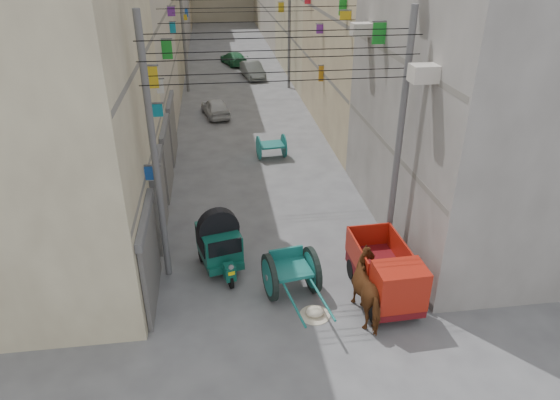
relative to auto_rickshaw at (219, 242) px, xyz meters
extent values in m
cube|color=slate|center=(-2.18, 1.86, 2.25)|extent=(0.25, 9.80, 0.18)
cube|color=slate|center=(-2.18, 1.86, 5.25)|extent=(0.25, 9.80, 0.18)
cube|color=#AFA496|center=(-6.06, 12.86, 5.05)|extent=(8.00, 12.00, 12.00)
cube|color=slate|center=(-2.18, 12.86, 2.25)|extent=(0.25, 11.76, 0.18)
cube|color=slate|center=(-2.18, 12.86, 5.25)|extent=(0.25, 11.76, 0.18)
cube|color=slate|center=(-2.18, 25.86, 2.25)|extent=(0.25, 13.72, 0.18)
cube|color=slate|center=(-2.18, 39.86, 2.25)|extent=(0.25, 13.72, 0.18)
cube|color=gray|center=(9.94, 1.86, 5.55)|extent=(8.00, 10.00, 13.00)
cube|color=slate|center=(6.06, 1.86, 2.25)|extent=(0.25, 9.80, 0.18)
cube|color=slate|center=(6.06, 1.86, 5.25)|extent=(0.25, 9.80, 0.18)
cube|color=tan|center=(9.94, 12.86, 5.05)|extent=(8.00, 12.00, 12.00)
cube|color=slate|center=(6.06, 12.86, 2.25)|extent=(0.25, 11.76, 0.18)
cube|color=slate|center=(6.06, 12.86, 5.25)|extent=(0.25, 11.76, 0.18)
cube|color=slate|center=(6.06, 25.86, 2.25)|extent=(0.25, 13.72, 0.18)
cube|color=slate|center=(6.06, 39.86, 2.25)|extent=(0.25, 13.72, 0.18)
cube|color=#535359|center=(-1.98, -1.34, 0.35)|extent=(0.12, 3.00, 2.60)
cube|color=#58575A|center=(-1.96, -1.34, 1.80)|extent=(0.18, 3.20, 0.25)
cube|color=#535359|center=(-1.98, 2.36, 0.35)|extent=(0.12, 3.00, 2.60)
cube|color=#58575A|center=(-1.96, 2.36, 1.80)|extent=(0.18, 3.20, 0.25)
cube|color=#535359|center=(-1.98, 6.06, 0.35)|extent=(0.12, 3.00, 2.60)
cube|color=#58575A|center=(-1.96, 6.06, 1.80)|extent=(0.18, 3.20, 0.25)
cube|color=#535359|center=(-1.98, 9.86, 0.35)|extent=(0.12, 3.00, 2.60)
cube|color=#58575A|center=(-1.96, 9.86, 1.80)|extent=(0.18, 3.20, 0.25)
cube|color=#194EAF|center=(-1.92, 35.47, 2.67)|extent=(0.27, 0.08, 0.71)
cube|color=#194EAF|center=(-1.84, 0.29, 2.40)|extent=(0.44, 0.08, 0.42)
cube|color=#188625|center=(-1.83, 9.66, 4.22)|extent=(0.45, 0.08, 0.84)
cube|color=#0D7993|center=(-1.87, 3.63, 3.29)|extent=(0.38, 0.08, 0.44)
cube|color=gold|center=(5.73, 27.40, 3.91)|extent=(0.43, 0.08, 0.72)
cube|color=gold|center=(-1.90, 31.93, 2.72)|extent=(0.31, 0.08, 0.44)
cube|color=#69258A|center=(5.77, 12.88, 4.46)|extent=(0.35, 0.08, 0.45)
cube|color=silver|center=(-1.92, 5.88, 3.55)|extent=(0.28, 0.08, 0.52)
cube|color=#B97815|center=(5.81, 12.37, 2.27)|extent=(0.26, 0.08, 0.80)
cube|color=#188625|center=(5.78, 3.23, 5.74)|extent=(0.34, 0.08, 0.55)
cube|color=gold|center=(-1.82, 2.41, 4.73)|extent=(0.47, 0.08, 0.67)
cube|color=#69258A|center=(-1.86, 15.01, 5.19)|extent=(0.40, 0.08, 0.47)
cube|color=#0D7993|center=(-1.90, 15.53, 4.29)|extent=(0.32, 0.08, 0.55)
cube|color=gold|center=(5.71, 7.60, 5.78)|extent=(0.47, 0.08, 0.35)
cube|color=#188625|center=(5.78, 8.44, 6.12)|extent=(0.32, 0.08, 0.89)
cube|color=#188625|center=(5.72, 3.15, 5.78)|extent=(0.44, 0.08, 0.69)
cube|color=silver|center=(-2.12, -0.14, 2.05)|extent=(0.10, 3.20, 0.80)
cube|color=#0D7993|center=(-2.12, 8.86, 2.05)|extent=(0.10, 3.20, 0.80)
cube|color=#188625|center=(-2.12, 20.86, 2.05)|extent=(0.10, 3.20, 0.80)
cube|color=#0D7993|center=(-2.12, 32.86, 2.05)|extent=(0.10, 3.20, 0.80)
cube|color=#0D7993|center=(6.00, -0.14, 2.05)|extent=(0.10, 3.20, 0.80)
cube|color=#69258A|center=(6.00, 8.86, 2.05)|extent=(0.10, 3.20, 0.80)
cube|color=#0D7993|center=(6.00, 20.86, 2.05)|extent=(0.10, 3.20, 0.80)
cube|color=#0D7993|center=(6.00, 32.86, 2.05)|extent=(0.10, 3.20, 0.80)
cube|color=beige|center=(5.59, -1.14, 5.45)|extent=(0.70, 0.55, 0.45)
cube|color=beige|center=(5.59, 4.86, 5.65)|extent=(0.70, 0.55, 0.45)
cylinder|color=#58575A|center=(-1.66, -0.14, 3.05)|extent=(0.20, 0.20, 8.00)
cylinder|color=#58575A|center=(5.54, -0.14, 3.05)|extent=(0.20, 0.20, 8.00)
cylinder|color=#58575A|center=(-1.66, 21.86, 3.05)|extent=(0.20, 0.20, 8.00)
cylinder|color=#58575A|center=(5.54, 21.86, 3.05)|extent=(0.20, 0.20, 8.00)
cylinder|color=black|center=(1.94, -0.64, 5.25)|extent=(7.40, 0.02, 0.02)
cylinder|color=black|center=(1.94, -0.64, 5.85)|extent=(7.40, 0.02, 0.02)
cylinder|color=black|center=(1.94, -0.64, 6.35)|extent=(7.40, 0.02, 0.02)
cylinder|color=black|center=(1.94, 0.36, 5.25)|extent=(7.40, 0.02, 0.02)
cylinder|color=black|center=(1.94, 0.36, 5.85)|extent=(7.40, 0.02, 0.02)
cylinder|color=black|center=(1.94, 0.36, 6.35)|extent=(7.40, 0.02, 0.02)
cylinder|color=black|center=(1.94, 5.86, 5.25)|extent=(7.40, 0.02, 0.02)
cylinder|color=black|center=(1.94, 5.86, 5.85)|extent=(7.40, 0.02, 0.02)
cylinder|color=black|center=(1.94, 5.86, 6.35)|extent=(7.40, 0.02, 0.02)
cylinder|color=black|center=(1.94, 13.86, 5.25)|extent=(7.40, 0.02, 0.02)
cylinder|color=black|center=(0.27, -1.13, -0.70)|extent=(0.22, 0.52, 0.51)
cylinder|color=black|center=(-0.61, 0.42, -0.70)|extent=(0.22, 0.52, 0.51)
cylinder|color=black|center=(0.35, 0.65, -0.70)|extent=(0.22, 0.52, 0.51)
cube|color=#0D4A3D|center=(0.00, 0.01, -0.51)|extent=(1.50, 1.94, 0.25)
cube|color=#0D4A3D|center=(0.26, -1.09, -0.41)|extent=(0.40, 0.47, 0.50)
cylinder|color=silver|center=(0.31, -1.29, -0.09)|extent=(0.17, 0.08, 0.16)
cube|color=yellow|center=(0.32, -1.31, -0.32)|extent=(0.20, 0.07, 0.11)
cube|color=#0D4A3D|center=(-0.01, 0.05, 0.00)|extent=(1.50, 1.77, 0.86)
cube|color=black|center=(0.17, -0.71, 0.23)|extent=(1.02, 0.30, 0.50)
cube|color=black|center=(-0.59, -0.09, 0.09)|extent=(0.29, 1.06, 0.59)
cube|color=black|center=(0.57, 0.19, 0.09)|extent=(0.29, 1.06, 0.59)
cube|color=silver|center=(0.18, -0.74, -0.45)|extent=(1.11, 0.31, 0.05)
cylinder|color=black|center=(1.42, -1.75, -0.24)|extent=(0.38, 1.42, 1.41)
cylinder|color=#155D58|center=(1.42, -1.75, -0.24)|extent=(0.35, 1.12, 1.10)
cylinder|color=#58575A|center=(1.42, -1.75, -0.24)|extent=(0.25, 0.22, 0.18)
cylinder|color=black|center=(2.71, -1.53, -0.24)|extent=(0.38, 1.42, 1.41)
cylinder|color=#155D58|center=(2.71, -1.53, -0.24)|extent=(0.35, 1.12, 1.10)
cylinder|color=#58575A|center=(2.71, -1.53, -0.24)|extent=(0.25, 0.22, 0.18)
cylinder|color=#58575A|center=(2.07, -1.64, -0.24)|extent=(1.36, 0.30, 0.08)
cube|color=#155D58|center=(2.07, -1.64, -0.06)|extent=(1.23, 1.27, 0.10)
cube|color=#155D58|center=(1.98, -1.14, 0.16)|extent=(1.06, 0.25, 0.35)
cylinder|color=#155D58|center=(1.87, -2.95, -0.14)|extent=(0.45, 2.30, 0.07)
cylinder|color=#155D58|center=(2.67, -2.82, -0.14)|extent=(0.45, 2.30, 0.07)
cylinder|color=black|center=(4.17, -3.20, -0.64)|extent=(0.19, 0.63, 0.62)
cylinder|color=black|center=(4.09, -1.13, -0.64)|extent=(0.19, 0.63, 0.62)
cylinder|color=black|center=(5.39, -3.15, -0.64)|extent=(0.19, 0.63, 0.62)
cylinder|color=black|center=(5.31, -1.08, -0.64)|extent=(0.19, 0.63, 0.62)
cube|color=#570C11|center=(4.74, -2.14, -0.43)|extent=(1.48, 3.16, 0.33)
cube|color=maroon|center=(4.78, -3.22, 0.23)|extent=(1.40, 1.04, 1.18)
cube|color=black|center=(4.80, -3.66, 0.32)|extent=(1.23, 0.10, 0.52)
cube|color=#570C11|center=(4.72, -1.62, -0.18)|extent=(1.49, 2.13, 0.11)
cube|color=maroon|center=(4.03, -1.65, 0.23)|extent=(0.14, 2.07, 0.80)
cube|color=maroon|center=(5.41, -1.59, 0.23)|extent=(0.14, 2.07, 0.80)
cube|color=maroon|center=(4.68, -0.60, 0.23)|extent=(1.41, 0.11, 0.80)
cylinder|color=#155D58|center=(2.11, 8.87, -0.37)|extent=(0.19, 1.16, 1.16)
cylinder|color=#155D58|center=(3.36, 9.00, -0.37)|extent=(0.19, 1.16, 1.16)
cube|color=#155D58|center=(2.73, 8.94, -0.26)|extent=(1.22, 1.10, 0.09)
cylinder|color=#58575A|center=(2.73, 8.94, -0.37)|extent=(1.30, 0.21, 0.07)
ellipsoid|color=beige|center=(2.59, -2.75, -0.81)|extent=(0.54, 0.43, 0.27)
imported|color=brown|center=(4.12, -2.92, -0.08)|extent=(1.14, 2.14, 1.74)
imported|color=#B9B9B9|center=(0.16, 15.90, -0.40)|extent=(1.92, 3.42, 1.10)
imported|color=#4E5250|center=(3.20, 25.11, -0.35)|extent=(1.83, 3.82, 1.21)
imported|color=#22653C|center=(1.99, 29.95, -0.42)|extent=(2.49, 3.95, 1.07)
camera|label=1|loc=(0.13, -13.60, 8.53)|focal=32.00mm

